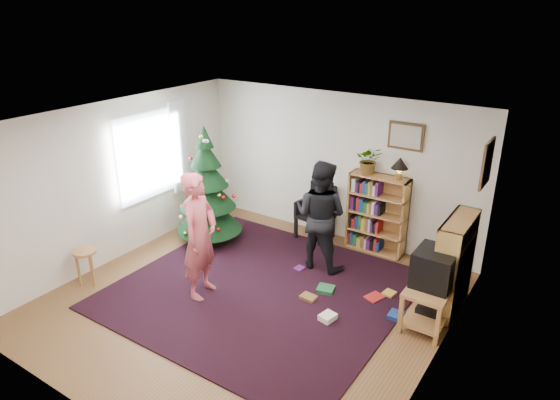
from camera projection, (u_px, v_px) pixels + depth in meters
The scene contains 23 objects.
floor at pixel (249, 300), 6.89m from camera, with size 5.00×5.00×0.00m, color brown.
ceiling at pixel (244, 122), 5.95m from camera, with size 5.00×5.00×0.00m, color white.
wall_back at pixel (336, 167), 8.35m from camera, with size 5.00×0.02×2.50m, color silver.
wall_front at pixel (79, 312), 4.49m from camera, with size 5.00×0.02×2.50m, color silver.
wall_left at pixel (117, 181), 7.70m from camera, with size 0.02×5.00×2.50m, color silver.
wall_right at pixel (440, 272), 5.14m from camera, with size 0.02×5.00×2.50m, color silver.
rug at pixel (261, 290), 7.12m from camera, with size 3.80×3.60×0.02m, color black.
window_pane at pixel (146, 156), 8.05m from camera, with size 0.04×1.20×1.40m, color silver.
curtain at pixel (179, 147), 8.58m from camera, with size 0.06×0.35×1.60m, color silver.
picture_back at pixel (406, 136), 7.48m from camera, with size 0.55×0.03×0.42m.
picture_right at pixel (487, 164), 6.25m from camera, with size 0.03×0.50×0.60m.
christmas_tree at pixel (208, 195), 8.28m from camera, with size 1.11×1.11×2.01m.
bookshelf_back at pixel (377, 213), 8.02m from camera, with size 0.95×0.30×1.30m.
bookshelf_right at pixel (454, 263), 6.50m from camera, with size 0.30×0.95×1.30m.
tv_stand at pixel (431, 299), 6.33m from camera, with size 0.51×0.93×0.55m.
crt_tv at pixel (435, 268), 6.16m from camera, with size 0.49×0.53×0.46m.
armchair at pixel (318, 209), 8.56m from camera, with size 0.57×0.57×0.95m.
stool at pixel (86, 258), 7.13m from camera, with size 0.33×0.33×0.55m.
person_standing at pixel (200, 236), 6.71m from camera, with size 0.66×0.43×1.80m, color #BC4B52.
person_by_chair at pixel (321, 215), 7.46m from camera, with size 0.83×0.65×1.71m, color black.
potted_plant at pixel (369, 160), 7.80m from camera, with size 0.41×0.35×0.45m, color gray.
table_lamp at pixel (400, 165), 7.54m from camera, with size 0.26×0.26×0.35m.
floor_clutter at pixel (345, 296), 6.91m from camera, with size 1.90×1.20×0.08m.
Camera 1 is at (3.60, -4.66, 3.87)m, focal length 32.00 mm.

